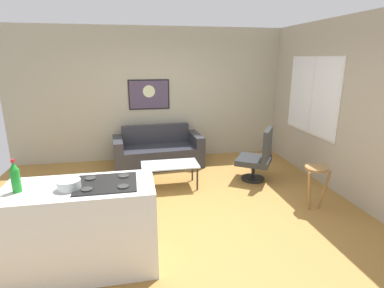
{
  "coord_description": "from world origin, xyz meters",
  "views": [
    {
      "loc": [
        -0.66,
        -4.18,
        2.16
      ],
      "look_at": [
        0.34,
        0.9,
        0.7
      ],
      "focal_mm": 28.47,
      "sensor_mm": 36.0,
      "label": 1
    }
  ],
  "objects_px": {
    "couch": "(158,152)",
    "armchair": "(259,156)",
    "mixing_bowl": "(69,185)",
    "coffee_table": "(170,166)",
    "wall_painting": "(149,95)",
    "bar_stool": "(316,176)",
    "soda_bottle": "(15,177)"
  },
  "relations": [
    {
      "from": "wall_painting",
      "to": "couch",
      "type": "bearing_deg",
      "value": -77.0
    },
    {
      "from": "bar_stool",
      "to": "mixing_bowl",
      "type": "height_order",
      "value": "mixing_bowl"
    },
    {
      "from": "couch",
      "to": "soda_bottle",
      "type": "height_order",
      "value": "soda_bottle"
    },
    {
      "from": "soda_bottle",
      "to": "wall_painting",
      "type": "relative_size",
      "value": 0.37
    },
    {
      "from": "bar_stool",
      "to": "wall_painting",
      "type": "xyz_separation_m",
      "value": [
        -2.22,
        2.84,
        0.92
      ]
    },
    {
      "from": "coffee_table",
      "to": "wall_painting",
      "type": "height_order",
      "value": "wall_painting"
    },
    {
      "from": "bar_stool",
      "to": "soda_bottle",
      "type": "bearing_deg",
      "value": -167.93
    },
    {
      "from": "couch",
      "to": "armchair",
      "type": "height_order",
      "value": "armchair"
    },
    {
      "from": "couch",
      "to": "wall_painting",
      "type": "bearing_deg",
      "value": 103.0
    },
    {
      "from": "coffee_table",
      "to": "mixing_bowl",
      "type": "relative_size",
      "value": 4.26
    },
    {
      "from": "bar_stool",
      "to": "mixing_bowl",
      "type": "relative_size",
      "value": 2.83
    },
    {
      "from": "coffee_table",
      "to": "soda_bottle",
      "type": "xyz_separation_m",
      "value": [
        -1.69,
        -1.96,
        0.7
      ]
    },
    {
      "from": "armchair",
      "to": "soda_bottle",
      "type": "xyz_separation_m",
      "value": [
        -3.3,
        -1.94,
        0.63
      ]
    },
    {
      "from": "bar_stool",
      "to": "wall_painting",
      "type": "height_order",
      "value": "wall_painting"
    },
    {
      "from": "armchair",
      "to": "mixing_bowl",
      "type": "bearing_deg",
      "value": -145.02
    },
    {
      "from": "coffee_table",
      "to": "bar_stool",
      "type": "bearing_deg",
      "value": -30.33
    },
    {
      "from": "bar_stool",
      "to": "wall_painting",
      "type": "relative_size",
      "value": 0.74
    },
    {
      "from": "armchair",
      "to": "soda_bottle",
      "type": "bearing_deg",
      "value": -149.48
    },
    {
      "from": "couch",
      "to": "mixing_bowl",
      "type": "height_order",
      "value": "mixing_bowl"
    },
    {
      "from": "armchair",
      "to": "mixing_bowl",
      "type": "height_order",
      "value": "mixing_bowl"
    },
    {
      "from": "couch",
      "to": "mixing_bowl",
      "type": "bearing_deg",
      "value": -109.43
    },
    {
      "from": "coffee_table",
      "to": "wall_painting",
      "type": "relative_size",
      "value": 1.12
    },
    {
      "from": "armchair",
      "to": "bar_stool",
      "type": "relative_size",
      "value": 1.52
    },
    {
      "from": "couch",
      "to": "bar_stool",
      "type": "bearing_deg",
      "value": -48.08
    },
    {
      "from": "coffee_table",
      "to": "soda_bottle",
      "type": "bearing_deg",
      "value": -130.82
    },
    {
      "from": "couch",
      "to": "mixing_bowl",
      "type": "distance_m",
      "value": 3.43
    },
    {
      "from": "armchair",
      "to": "bar_stool",
      "type": "bearing_deg",
      "value": -71.43
    },
    {
      "from": "coffee_table",
      "to": "mixing_bowl",
      "type": "xyz_separation_m",
      "value": [
        -1.22,
        -1.99,
        0.6
      ]
    },
    {
      "from": "couch",
      "to": "armchair",
      "type": "xyz_separation_m",
      "value": [
        1.71,
        -1.18,
        0.18
      ]
    },
    {
      "from": "couch",
      "to": "armchair",
      "type": "bearing_deg",
      "value": -34.66
    },
    {
      "from": "armchair",
      "to": "wall_painting",
      "type": "height_order",
      "value": "wall_painting"
    },
    {
      "from": "bar_stool",
      "to": "mixing_bowl",
      "type": "distance_m",
      "value": 3.35
    }
  ]
}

